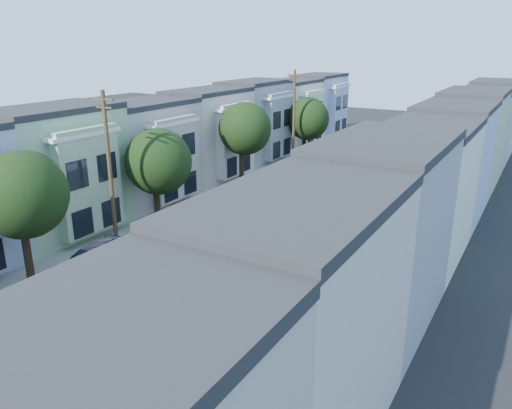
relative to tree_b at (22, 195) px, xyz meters
The scene contains 24 objects.
ground 9.19m from the tree_b, 33.79° to the left, with size 160.00×160.00×0.00m, color black.
road_slab 20.88m from the tree_b, 71.84° to the left, with size 12.00×70.00×0.02m, color black.
curb_left 19.89m from the tree_b, 89.25° to the left, with size 0.30×70.00×0.15m, color gray.
curb_right 23.41m from the tree_b, 57.27° to the left, with size 0.30×70.00×0.15m, color gray.
sidewalk_left 19.91m from the tree_b, 93.12° to the left, with size 2.60×70.00×0.15m, color gray.
sidewalk_right 24.12m from the tree_b, 54.61° to the left, with size 2.60×70.00×0.15m, color gray.
centerline 20.88m from the tree_b, 71.84° to the left, with size 0.12×70.00×0.01m, color gold.
townhouse_row_left 20.49m from the tree_b, 104.16° to the left, with size 5.00×70.00×8.50m, color silver.
townhouse_row_right 26.47m from the tree_b, 47.76° to the left, with size 5.00×70.00×8.50m, color silver.
tree_b is the anchor object (origin of this frame).
tree_c 10.67m from the tree_b, 90.00° to the left, with size 4.70×4.70×7.21m.
tree_d 22.24m from the tree_b, 90.00° to the left, with size 4.70×4.70×7.86m.
tree_e 35.58m from the tree_b, 90.00° to the left, with size 4.70×4.70×7.04m.
tree_far_r 36.05m from the tree_b, 68.52° to the left, with size 3.10×3.10×5.59m.
utility_pole_near 6.22m from the tree_b, 89.98° to the left, with size 1.60×0.26×10.00m.
utility_pole_far 32.22m from the tree_b, 90.00° to the left, with size 1.60×0.26×10.00m.
fedex_truck 14.21m from the tree_b, 55.07° to the left, with size 2.36×6.14×2.95m.
lead_sedan 22.45m from the tree_b, 67.11° to the left, with size 1.82×4.75×1.54m, color black.
parked_left_c 5.46m from the tree_b, 63.24° to the left, with size 1.95×4.64×1.39m, color gray.
parked_left_d 18.79m from the tree_b, 85.59° to the left, with size 1.44×4.08×1.36m, color #350803.
parked_right_a 12.23m from the tree_b, ahead, with size 1.37×3.89×1.30m, color #313233.
parked_right_b 12.28m from the tree_b, 11.90° to the left, with size 2.07×4.94×1.48m, color #BDBDBD.
parked_right_c 26.18m from the tree_b, 64.25° to the left, with size 2.19×4.74×1.32m, color black.
parked_right_d 33.98m from the tree_b, 70.58° to the left, with size 2.15×5.12×1.54m, color #091E39.
Camera 1 is at (17.12, -19.58, 12.90)m, focal length 35.00 mm.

